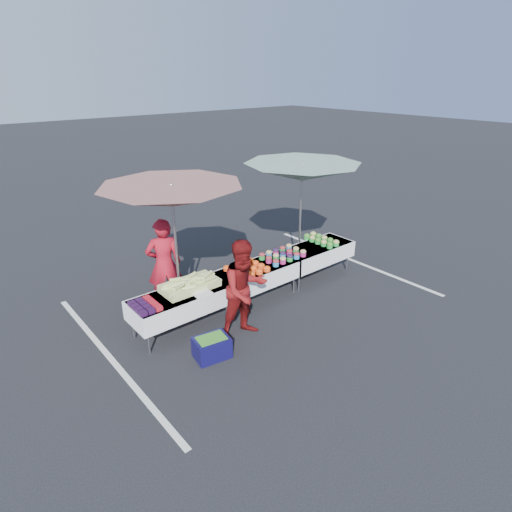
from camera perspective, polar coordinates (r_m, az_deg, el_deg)
ground at (r=9.14m, az=0.00°, el=-5.76°), size 80.00×80.00×0.00m
stripe_left at (r=7.82m, az=-18.83°, el=-12.78°), size 0.10×5.00×0.00m
stripe_right at (r=11.24m, az=12.64°, el=-0.52°), size 0.10×5.00×0.00m
table_left at (r=7.97m, az=-10.05°, el=-6.05°), size 1.86×0.81×0.75m
table_center at (r=8.87m, az=0.00°, el=-2.47°), size 1.86×0.81×0.75m
table_right at (r=10.02m, az=7.94°, el=0.43°), size 1.86×0.81×0.75m
berry_punnets at (r=7.56m, az=-14.59°, el=-6.45°), size 0.40×0.54×0.08m
corn_pile at (r=7.99m, az=-8.77°, el=-3.77°), size 1.16×0.57×0.26m
plastic_bags at (r=7.79m, az=-7.12°, el=-5.01°), size 0.30×0.25×0.05m
carrot_bowls at (r=8.63m, az=-1.23°, el=-1.66°), size 0.75×0.69×0.11m
potato_cups at (r=9.22m, az=3.58°, el=0.22°), size 0.94×0.58×0.16m
bean_baskets at (r=10.16m, az=8.69°, el=2.17°), size 0.36×0.86×0.15m
vendor at (r=8.64m, az=-12.14°, el=-1.11°), size 0.81×0.67×1.90m
customer at (r=7.54m, az=-1.50°, el=-4.50°), size 0.96×0.78×1.85m
umbrella_left at (r=7.79m, az=-11.14°, el=7.74°), size 3.00×3.00×2.66m
umbrella_right at (r=9.62m, az=6.17°, el=10.97°), size 2.90×2.90×2.65m
storage_bin at (r=7.38m, az=-5.92°, el=-11.98°), size 0.64×0.51×0.38m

